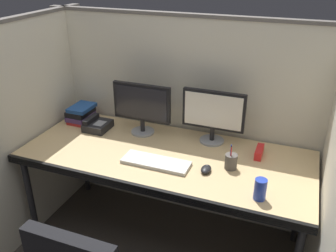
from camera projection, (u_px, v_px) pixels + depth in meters
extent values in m
cube|color=beige|center=(187.00, 122.00, 2.73)|extent=(2.20, 0.05, 1.55)
cube|color=#605B56|center=(189.00, 15.00, 2.38)|extent=(2.21, 0.06, 0.02)
cube|color=beige|center=(32.00, 131.00, 2.59)|extent=(0.05, 1.40, 1.55)
cube|color=#605B56|center=(12.00, 19.00, 2.25)|extent=(0.06, 1.41, 0.02)
cube|color=beige|center=(329.00, 190.00, 1.94)|extent=(0.05, 1.40, 1.55)
cube|color=tan|center=(165.00, 156.00, 2.38)|extent=(1.90, 0.80, 0.04)
cube|color=black|center=(140.00, 189.00, 2.05)|extent=(1.90, 0.02, 0.05)
cylinder|color=black|center=(31.00, 201.00, 2.54)|extent=(0.04, 0.04, 0.70)
cylinder|color=black|center=(84.00, 156.00, 3.11)|extent=(0.04, 0.04, 0.70)
cylinder|color=black|center=(300.00, 202.00, 2.53)|extent=(0.04, 0.04, 0.70)
cylinder|color=gray|center=(143.00, 132.00, 2.64)|extent=(0.17, 0.17, 0.01)
cylinder|color=black|center=(143.00, 125.00, 2.62)|extent=(0.03, 0.03, 0.09)
cube|color=black|center=(142.00, 102.00, 2.54)|extent=(0.43, 0.03, 0.27)
cube|color=black|center=(141.00, 103.00, 2.53)|extent=(0.39, 0.01, 0.23)
cylinder|color=gray|center=(212.00, 140.00, 2.52)|extent=(0.17, 0.17, 0.01)
cylinder|color=black|center=(212.00, 134.00, 2.50)|extent=(0.03, 0.03, 0.09)
cube|color=black|center=(214.00, 110.00, 2.42)|extent=(0.43, 0.03, 0.27)
cube|color=silver|center=(213.00, 111.00, 2.40)|extent=(0.39, 0.01, 0.23)
cube|color=silver|center=(156.00, 162.00, 2.25)|extent=(0.43, 0.15, 0.02)
ellipsoid|color=black|center=(206.00, 169.00, 2.17)|extent=(0.06, 0.10, 0.03)
cylinder|color=#59595B|center=(207.00, 166.00, 2.18)|extent=(0.01, 0.01, 0.01)
cube|color=red|center=(259.00, 152.00, 2.33)|extent=(0.04, 0.15, 0.06)
cylinder|color=#4C4742|center=(231.00, 162.00, 2.19)|extent=(0.08, 0.08, 0.09)
cylinder|color=red|center=(231.00, 158.00, 2.16)|extent=(0.01, 0.01, 0.14)
cylinder|color=#263FB2|center=(230.00, 156.00, 2.17)|extent=(0.01, 0.01, 0.16)
cylinder|color=black|center=(231.00, 157.00, 2.17)|extent=(0.01, 0.01, 0.15)
cube|color=#B22626|center=(82.00, 120.00, 2.82)|extent=(0.15, 0.21, 0.02)
cube|color=#4C3366|center=(81.00, 116.00, 2.81)|extent=(0.15, 0.21, 0.03)
cube|color=black|center=(80.00, 112.00, 2.80)|extent=(0.15, 0.21, 0.04)
cube|color=#1E478C|center=(82.00, 108.00, 2.79)|extent=(0.15, 0.21, 0.03)
cube|color=black|center=(98.00, 126.00, 2.69)|extent=(0.17, 0.19, 0.06)
cube|color=black|center=(91.00, 119.00, 2.68)|extent=(0.04, 0.17, 0.03)
cube|color=gray|center=(100.00, 123.00, 2.66)|extent=(0.07, 0.09, 0.00)
cylinder|color=#263FB2|center=(260.00, 189.00, 1.91)|extent=(0.07, 0.07, 0.12)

